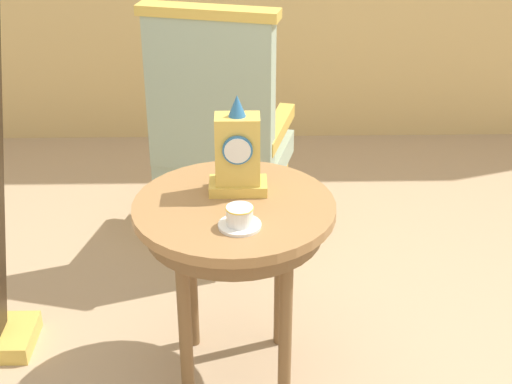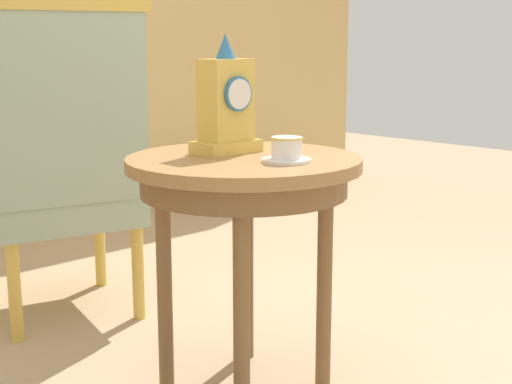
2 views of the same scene
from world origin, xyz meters
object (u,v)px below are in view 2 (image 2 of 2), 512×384
Objects in this scene: mantel_clock at (226,106)px; side_table at (244,187)px; armchair at (64,160)px; teacup_left at (287,151)px.

side_table is at bearing -98.64° from mantel_clock.
side_table is 2.05× the size of mantel_clock.
side_table is 0.86m from armchair.
armchair is (-0.07, 0.86, -0.01)m from side_table.
mantel_clock reaches higher than teacup_left.
armchair is (-0.08, 0.77, -0.23)m from mantel_clock.
mantel_clock reaches higher than side_table.
mantel_clock is at bearing -83.86° from armchair.
teacup_left is at bearing -88.77° from mantel_clock.
mantel_clock is 0.29× the size of armchair.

